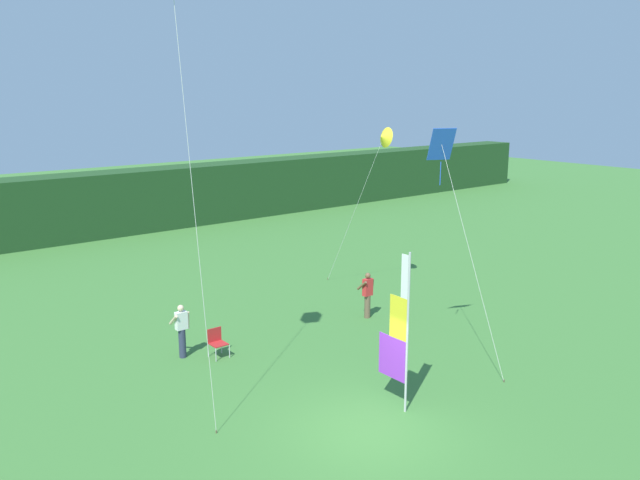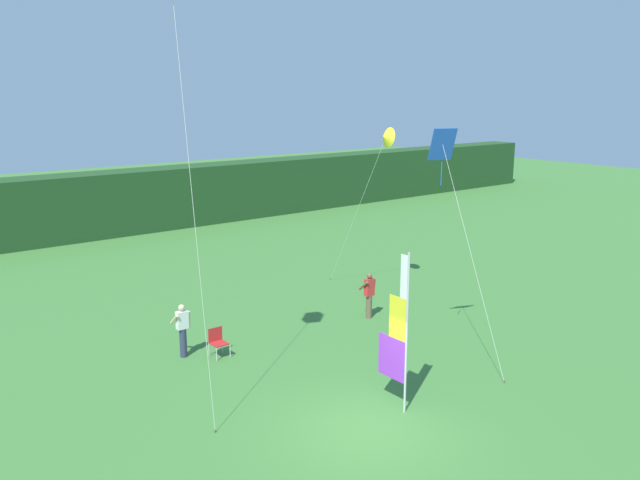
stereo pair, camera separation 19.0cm
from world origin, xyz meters
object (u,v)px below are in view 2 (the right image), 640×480
object	(u,v)px
kite_yellow_delta_1	(386,137)
kite_blue_diamond_2	(445,153)
folding_chair	(218,340)
person_mid_field	(369,294)
person_near_banner	(183,329)
banner_flag	(398,334)

from	to	relation	value
kite_yellow_delta_1	kite_blue_diamond_2	world-z (taller)	kite_blue_diamond_2
folding_chair	kite_yellow_delta_1	distance (m)	10.32
person_mid_field	folding_chair	size ratio (longest dim) A/B	1.91
person_near_banner	folding_chair	bearing A→B (deg)	-34.19
banner_flag	kite_yellow_delta_1	distance (m)	10.67
banner_flag	person_mid_field	xyz separation A→B (m)	(4.14, 5.62, -1.13)
person_near_banner	banner_flag	bearing A→B (deg)	-66.57
folding_chair	person_near_banner	bearing A→B (deg)	145.81
person_near_banner	person_mid_field	world-z (taller)	person_near_banner
banner_flag	person_near_banner	bearing A→B (deg)	113.43
banner_flag	folding_chair	distance (m)	6.42
kite_blue_diamond_2	folding_chair	bearing A→B (deg)	143.09
person_near_banner	person_mid_field	xyz separation A→B (m)	(6.97, -0.90, -0.01)
kite_yellow_delta_1	kite_blue_diamond_2	xyz separation A→B (m)	(-2.90, -5.53, -0.03)
banner_flag	folding_chair	xyz separation A→B (m)	(-1.95, 5.93, -1.52)
person_mid_field	folding_chair	xyz separation A→B (m)	(-6.09, 0.31, -0.39)
kite_yellow_delta_1	kite_blue_diamond_2	size ratio (longest dim) A/B	0.96
folding_chair	person_mid_field	bearing A→B (deg)	-2.88
person_mid_field	kite_yellow_delta_1	distance (m)	6.15
banner_flag	folding_chair	world-z (taller)	banner_flag
person_near_banner	kite_yellow_delta_1	xyz separation A→B (m)	(9.27, 0.81, 5.43)
folding_chair	banner_flag	bearing A→B (deg)	-71.80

